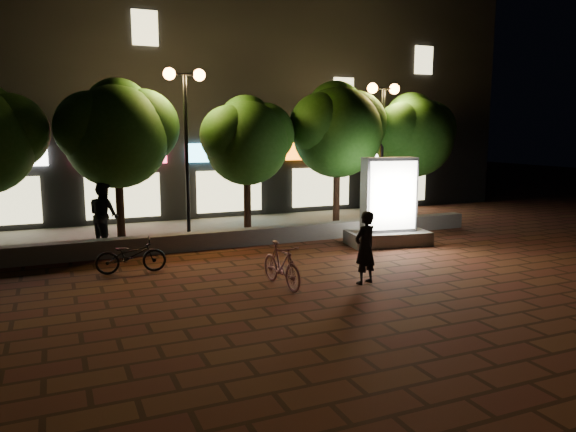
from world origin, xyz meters
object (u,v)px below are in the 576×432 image
street_lamp_right (383,117)px  scooter_pink (281,265)px  tree_mid (247,137)px  street_lamp_left (185,110)px  tree_left (118,130)px  ad_kiosk (388,210)px  tree_right (338,127)px  rider (365,248)px  pedestrian (104,215)px  scooter_parked (131,255)px  tree_far_right (414,132)px

street_lamp_right → scooter_pink: size_ratio=3.02×
tree_mid → street_lamp_right: size_ratio=0.90×
street_lamp_left → street_lamp_right: (7.00, 0.00, -0.13)m
tree_left → ad_kiosk: (7.40, -3.06, -2.38)m
tree_mid → tree_right: tree_right is taller
rider → scooter_pink: bearing=-33.3°
tree_right → tree_mid: bearing=-180.0°
tree_right → pedestrian: size_ratio=2.66×
street_lamp_left → tree_left: bearing=172.3°
tree_mid → scooter_parked: tree_mid is taller
street_lamp_right → scooter_parked: 10.29m
street_lamp_left → tree_right: bearing=2.8°
street_lamp_left → pedestrian: (-2.51, -0.22, -2.99)m
tree_mid → tree_far_right: bearing=0.0°
tree_right → ad_kiosk: bearing=-88.1°
rider → ad_kiosk: bearing=-147.9°
street_lamp_right → ad_kiosk: street_lamp_right is taller
tree_far_right → scooter_parked: bearing=-162.3°
scooter_parked → pedestrian: size_ratio=0.87×
street_lamp_right → scooter_pink: 9.13m
street_lamp_left → ad_kiosk: size_ratio=1.96×
tree_far_right → street_lamp_right: size_ratio=0.96×
tree_left → street_lamp_right: street_lamp_right is taller
ad_kiosk → tree_far_right: bearing=44.6°
scooter_pink → tree_far_right: bearing=31.6°
tree_left → tree_right: tree_right is taller
tree_mid → rider: 6.92m
scooter_parked → rider: bearing=-116.6°
tree_left → pedestrian: bearing=-139.6°
tree_far_right → pedestrian: tree_far_right is taller
tree_mid → ad_kiosk: (3.41, -3.06, -2.15)m
tree_right → ad_kiosk: size_ratio=1.92×
scooter_pink → pedestrian: bearing=114.9°
tree_right → rider: (-2.80, -6.47, -2.74)m
tree_far_right → tree_mid: bearing=-180.0°
street_lamp_left → street_lamp_right: 7.00m
tree_left → street_lamp_left: size_ratio=0.94×
tree_mid → tree_right: 3.32m
tree_mid → scooter_pink: bearing=-102.5°
pedestrian → scooter_pink: bearing=-176.4°
street_lamp_right → rider: (-4.45, -6.21, -3.07)m
street_lamp_right → scooter_pink: street_lamp_right is taller
ad_kiosk → pedestrian: size_ratio=1.39×
tree_far_right → street_lamp_right: 1.66m
tree_left → street_lamp_right: bearing=-1.7°
street_lamp_left → scooter_pink: bearing=-82.7°
ad_kiosk → scooter_pink: bearing=-148.4°
tree_mid → scooter_parked: bearing=-140.9°
street_lamp_right → rider: 8.23m
scooter_pink → rider: rider is taller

